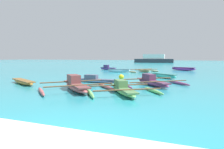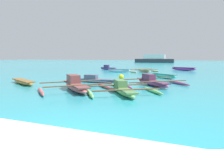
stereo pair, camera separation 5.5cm
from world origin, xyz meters
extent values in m
ellipsoid|color=purple|center=(2.15, 27.50, 0.24)|extent=(3.57, 1.94, 0.49)
cube|color=#5C2A65|center=(2.15, 27.50, 0.45)|extent=(3.29, 1.81, 0.08)
ellipsoid|color=#593D96|center=(-8.75, 25.17, 0.18)|extent=(2.91, 1.13, 0.36)
cube|color=#3E2E5F|center=(-8.75, 25.17, 0.32)|extent=(2.68, 1.06, 0.08)
cube|color=#3E2E5F|center=(-9.10, 25.25, 0.56)|extent=(0.88, 0.60, 0.40)
ellipsoid|color=#904276|center=(0.47, 10.57, 0.18)|extent=(3.00, 3.52, 0.36)
cube|color=#5C314D|center=(0.47, 10.57, 0.32)|extent=(2.78, 3.26, 0.08)
cube|color=#5C314D|center=(0.15, 10.97, 0.56)|extent=(1.11, 1.20, 0.40)
cylinder|color=brown|center=(1.04, 9.87, 0.38)|extent=(3.31, 2.68, 0.07)
cylinder|color=brown|center=(-0.10, 11.28, 0.38)|extent=(3.31, 2.68, 0.07)
ellipsoid|color=#904276|center=(2.10, 11.89, 0.10)|extent=(1.86, 2.24, 0.20)
ellipsoid|color=#904276|center=(-1.16, 9.26, 0.10)|extent=(1.86, 2.24, 0.20)
ellipsoid|color=tan|center=(-2.58, 22.40, 0.18)|extent=(2.16, 1.94, 0.35)
cube|color=#716F50|center=(-2.58, 22.40, 0.31)|extent=(2.00, 1.80, 0.08)
cylinder|color=brown|center=(-2.18, 22.07, 0.37)|extent=(2.35, 2.81, 0.07)
cylinder|color=brown|center=(-2.98, 22.73, 0.37)|extent=(2.35, 2.81, 0.07)
ellipsoid|color=tan|center=(-1.43, 23.78, 0.10)|extent=(1.35, 1.17, 0.20)
ellipsoid|color=tan|center=(-3.73, 21.02, 0.10)|extent=(1.35, 1.17, 0.20)
ellipsoid|color=#49CBBA|center=(0.70, 15.70, 0.21)|extent=(2.60, 2.18, 0.43)
cube|color=#347C73|center=(0.70, 15.70, 0.39)|extent=(2.41, 2.02, 0.08)
ellipsoid|color=#7F83AE|center=(-3.83, 10.57, 0.14)|extent=(3.58, 0.67, 0.29)
cube|color=#52546C|center=(-3.83, 10.57, 0.25)|extent=(3.30, 0.64, 0.08)
cube|color=#52546C|center=(-4.28, 10.58, 0.44)|extent=(1.01, 0.52, 0.31)
ellipsoid|color=#7ACD6F|center=(-0.47, 6.83, 0.17)|extent=(2.57, 3.38, 0.33)
cube|color=#4F7D49|center=(-0.47, 6.83, 0.29)|extent=(2.39, 3.12, 0.08)
cube|color=#4F7D49|center=(-0.73, 7.21, 0.51)|extent=(1.01, 1.14, 0.36)
cylinder|color=brown|center=(0.00, 6.14, 0.35)|extent=(2.96, 2.05, 0.07)
cylinder|color=brown|center=(-0.93, 7.51, 0.35)|extent=(2.96, 2.05, 0.07)
ellipsoid|color=#7ACD6F|center=(0.99, 7.82, 0.10)|extent=(1.53, 2.12, 0.20)
ellipsoid|color=#7ACD6F|center=(-1.93, 5.83, 0.10)|extent=(1.53, 2.12, 0.20)
ellipsoid|color=#A2D5E9|center=(-5.68, 21.27, 0.21)|extent=(3.04, 1.08, 0.41)
cube|color=slate|center=(-5.68, 21.27, 0.37)|extent=(2.80, 1.01, 0.08)
ellipsoid|color=#B75A5A|center=(-3.36, 6.77, 0.21)|extent=(3.36, 3.31, 0.43)
cube|color=brown|center=(-3.36, 6.77, 0.39)|extent=(3.11, 3.07, 0.08)
cube|color=brown|center=(-3.72, 7.12, 0.66)|extent=(1.22, 1.21, 0.47)
cylinder|color=brown|center=(-2.72, 6.14, 0.45)|extent=(2.76, 2.81, 0.07)
cylinder|color=brown|center=(-4.01, 7.40, 0.45)|extent=(2.76, 2.81, 0.07)
ellipsoid|color=#B75A5A|center=(-2.01, 8.15, 0.10)|extent=(2.14, 2.10, 0.20)
ellipsoid|color=#B75A5A|center=(-4.72, 5.39, 0.10)|extent=(2.14, 2.10, 0.20)
ellipsoid|color=gold|center=(-8.50, 7.89, 0.15)|extent=(3.53, 2.26, 0.31)
cube|color=brown|center=(-8.50, 7.89, 0.27)|extent=(3.26, 2.10, 0.08)
sphere|color=yellow|center=(-2.73, 13.38, 0.23)|extent=(0.45, 0.45, 0.45)
cube|color=#2D333D|center=(-8.49, 67.04, 0.66)|extent=(13.21, 2.91, 1.32)
cube|color=white|center=(-8.49, 67.04, 2.11)|extent=(7.27, 2.47, 1.59)
camera|label=1|loc=(2.77, -3.33, 1.98)|focal=32.00mm
camera|label=2|loc=(2.83, -3.31, 1.98)|focal=32.00mm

